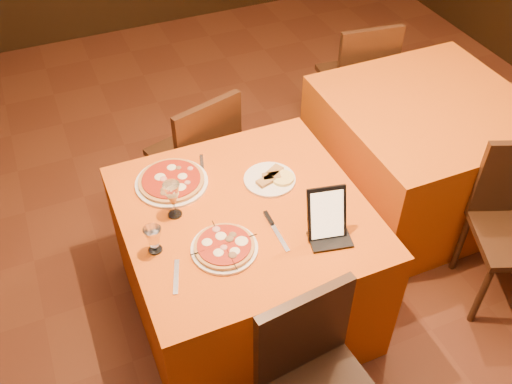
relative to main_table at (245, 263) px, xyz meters
name	(u,v)px	position (x,y,z in m)	size (l,w,h in m)	color
floor	(268,313)	(0.10, -0.08, -0.38)	(6.00, 7.00, 0.01)	#5E2D19
main_table	(245,263)	(0.00, 0.00, 0.00)	(1.10, 1.10, 0.75)	#CF530D
side_table	(420,155)	(1.31, 0.37, 0.00)	(1.10, 1.10, 0.75)	#CB560D
chair_main_far	(192,154)	(0.00, 0.82, 0.08)	(0.45, 0.45, 0.91)	black
chair_side_far	(353,77)	(1.31, 1.20, 0.08)	(0.46, 0.46, 0.91)	black
pizza_near	(224,247)	(-0.17, -0.19, 0.39)	(0.29, 0.29, 0.03)	white
pizza_far	(172,182)	(-0.25, 0.30, 0.39)	(0.35, 0.35, 0.03)	white
cutlet_dish	(270,179)	(0.19, 0.14, 0.39)	(0.25, 0.25, 0.03)	white
wine_glass	(173,200)	(-0.30, 0.09, 0.47)	(0.07, 0.07, 0.19)	#EACB85
water_glass	(154,240)	(-0.44, -0.08, 0.44)	(0.07, 0.07, 0.13)	white
tablet	(327,213)	(0.27, -0.27, 0.49)	(0.17, 0.01, 0.24)	black
knife	(276,232)	(0.08, -0.18, 0.38)	(0.25, 0.02, 0.01)	silver
fork_near	(176,277)	(-0.40, -0.25, 0.38)	(0.18, 0.02, 0.01)	silver
fork_far	(202,165)	(-0.08, 0.37, 0.38)	(0.16, 0.02, 0.01)	silver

